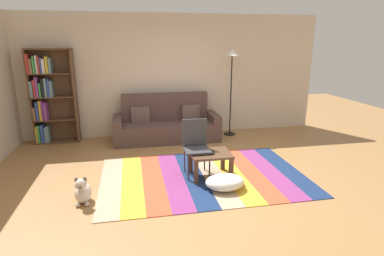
{
  "coord_description": "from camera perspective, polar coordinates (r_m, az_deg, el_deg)",
  "views": [
    {
      "loc": [
        -0.98,
        -4.57,
        2.1
      ],
      "look_at": [
        0.03,
        0.54,
        0.65
      ],
      "focal_mm": 29.17,
      "sensor_mm": 36.0,
      "label": 1
    }
  ],
  "objects": [
    {
      "name": "ground_plane",
      "position": [
        5.13,
        0.86,
        -8.65
      ],
      "size": [
        14.0,
        14.0,
        0.0
      ],
      "primitive_type": "plane",
      "color": "#9E7042"
    },
    {
      "name": "back_wall",
      "position": [
        7.23,
        -3.34,
        9.57
      ],
      "size": [
        6.8,
        0.1,
        2.7
      ],
      "primitive_type": "cube",
      "color": "beige",
      "rests_on": "ground_plane"
    },
    {
      "name": "rug",
      "position": [
        5.09,
        2.08,
        -8.76
      ],
      "size": [
        3.23,
        2.15,
        0.01
      ],
      "color": "tan",
      "rests_on": "ground_plane"
    },
    {
      "name": "couch",
      "position": [
        6.87,
        -4.67,
        0.61
      ],
      "size": [
        2.26,
        0.8,
        1.0
      ],
      "color": "#4C3833",
      "rests_on": "ground_plane"
    },
    {
      "name": "bookshelf",
      "position": [
        7.17,
        -24.89,
        5.35
      ],
      "size": [
        0.9,
        0.28,
        1.97
      ],
      "color": "brown",
      "rests_on": "ground_plane"
    },
    {
      "name": "coffee_table",
      "position": [
        4.96,
        3.37,
        -5.37
      ],
      "size": [
        0.63,
        0.53,
        0.4
      ],
      "color": "#513826",
      "rests_on": "rug"
    },
    {
      "name": "pouf",
      "position": [
        4.65,
        6.0,
        -9.8
      ],
      "size": [
        0.57,
        0.44,
        0.22
      ],
      "primitive_type": "ellipsoid",
      "color": "white",
      "rests_on": "rug"
    },
    {
      "name": "dog",
      "position": [
        4.51,
        -19.36,
        -10.92
      ],
      "size": [
        0.22,
        0.35,
        0.4
      ],
      "color": "beige",
      "rests_on": "ground_plane"
    },
    {
      "name": "standing_lamp",
      "position": [
        7.07,
        7.3,
        11.52
      ],
      "size": [
        0.32,
        0.32,
        1.94
      ],
      "color": "black",
      "rests_on": "ground_plane"
    },
    {
      "name": "tv_remote",
      "position": [
        4.92,
        3.81,
        -4.47
      ],
      "size": [
        0.07,
        0.15,
        0.02
      ],
      "primitive_type": "cube",
      "rotation": [
        0.0,
        0.0,
        -0.15
      ],
      "color": "black",
      "rests_on": "coffee_table"
    },
    {
      "name": "folding_chair",
      "position": [
        5.01,
        0.68,
        -2.67
      ],
      "size": [
        0.4,
        0.4,
        0.9
      ],
      "rotation": [
        0.0,
        0.0,
        -0.87
      ],
      "color": "#38383D",
      "rests_on": "ground_plane"
    }
  ]
}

